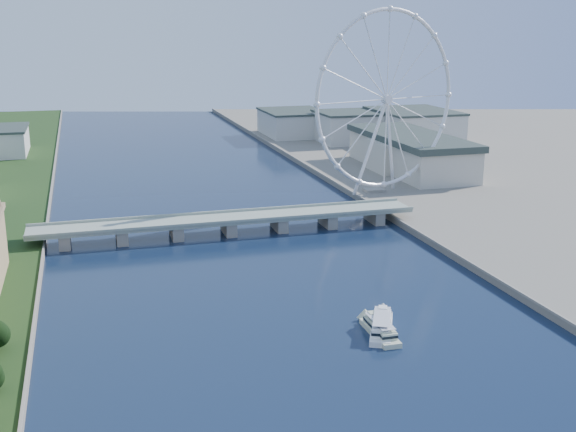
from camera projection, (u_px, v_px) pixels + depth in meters
name	position (u px, v px, depth m)	size (l,w,h in m)	color
westminster_bridge	(228.00, 222.00, 412.41)	(220.00, 22.00, 9.50)	gray
london_eye	(387.00, 100.00, 480.17)	(113.60, 39.12, 124.30)	silver
county_hall	(409.00, 173.00, 581.81)	(54.00, 144.00, 35.00)	beige
city_skyline	(213.00, 136.00, 661.82)	(505.00, 280.00, 32.00)	beige
tour_boat_near	(380.00, 335.00, 278.02)	(7.51, 29.40, 6.49)	beige
tour_boat_far	(381.00, 332.00, 280.79)	(8.30, 32.33, 7.17)	white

